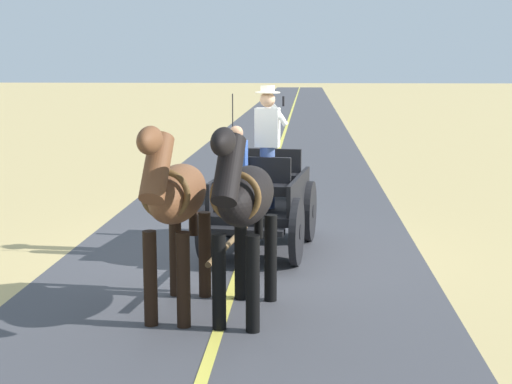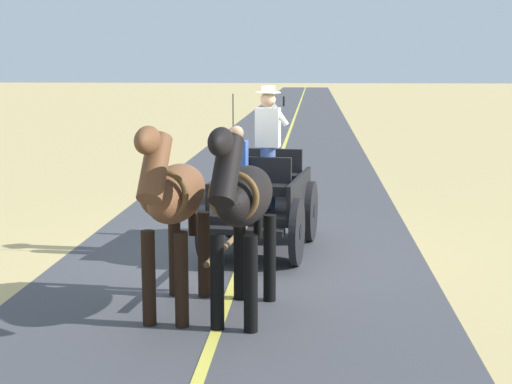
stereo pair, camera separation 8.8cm
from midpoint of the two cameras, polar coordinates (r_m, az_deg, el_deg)
name	(u,v)px [view 1 (the left image)]	position (r m, az deg, el deg)	size (l,w,h in m)	color
ground_plane	(245,253)	(11.45, -1.09, -4.58)	(200.00, 200.00, 0.00)	tan
road_surface	(245,252)	(11.45, -1.09, -4.56)	(5.28, 160.00, 0.01)	#424247
road_centre_stripe	(245,252)	(11.45, -1.09, -4.53)	(0.12, 160.00, 0.00)	#DBCC4C
horse_drawn_carriage	(260,198)	(11.37, 0.12, -0.47)	(1.70, 4.51, 2.50)	black
horse_near_side	(244,201)	(8.28, -1.21, -0.70)	(0.75, 2.15, 2.21)	black
horse_off_side	(175,199)	(8.48, -6.36, -0.52)	(0.68, 2.14, 2.21)	brown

